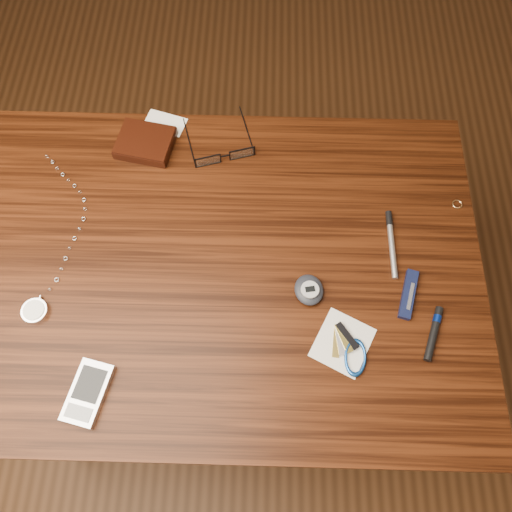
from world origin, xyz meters
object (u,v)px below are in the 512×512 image
(pda_phone, at_px, (88,393))
(pocket_knife, at_px, (408,294))
(wallet_and_card, at_px, (146,142))
(silver_pen, at_px, (391,239))
(notepad_keys, at_px, (349,350))
(desk, at_px, (221,283))
(pedometer, at_px, (309,290))
(eyeglasses, at_px, (224,154))
(pocket_watch, at_px, (37,303))

(pda_phone, distance_m, pocket_knife, 0.59)
(wallet_and_card, relative_size, silver_pen, 1.10)
(pocket_knife, distance_m, silver_pen, 0.11)
(notepad_keys, relative_size, silver_pen, 0.92)
(desk, xyz_separation_m, pda_phone, (-0.20, -0.24, 0.11))
(wallet_and_card, relative_size, pedometer, 2.26)
(eyeglasses, bearing_deg, wallet_and_card, 170.85)
(eyeglasses, xyz_separation_m, pocket_watch, (-0.32, -0.33, -0.01))
(eyeglasses, distance_m, pda_phone, 0.52)
(desk, distance_m, notepad_keys, 0.31)
(pocket_knife, bearing_deg, pedometer, 179.25)
(eyeglasses, relative_size, pda_phone, 1.39)
(eyeglasses, distance_m, pocket_watch, 0.46)
(pedometer, distance_m, pocket_knife, 0.18)
(wallet_and_card, bearing_deg, pda_phone, -94.33)
(eyeglasses, xyz_separation_m, pedometer, (0.17, -0.29, -0.00))
(pocket_knife, bearing_deg, wallet_and_card, 148.16)
(pda_phone, relative_size, pedometer, 1.69)
(pda_phone, bearing_deg, notepad_keys, 10.91)
(pda_phone, xyz_separation_m, notepad_keys, (0.44, 0.09, -0.00))
(notepad_keys, height_order, pocket_knife, pocket_knife)
(desk, xyz_separation_m, pocket_watch, (-0.32, -0.09, 0.11))
(silver_pen, bearing_deg, notepad_keys, -112.79)
(desk, xyz_separation_m, pocket_knife, (0.35, -0.06, 0.11))
(pocket_watch, relative_size, silver_pen, 2.57)
(pocket_watch, distance_m, silver_pen, 0.67)
(pda_phone, distance_m, silver_pen, 0.61)
(wallet_and_card, xyz_separation_m, pda_phone, (-0.04, -0.51, -0.00))
(pocket_watch, bearing_deg, pedometer, 4.31)
(pocket_watch, relative_size, pedometer, 5.25)
(desk, height_order, silver_pen, silver_pen)
(eyeglasses, distance_m, pocket_knife, 0.46)
(desk, bearing_deg, pedometer, -17.14)
(wallet_and_card, relative_size, eyeglasses, 0.96)
(notepad_keys, relative_size, pocket_knife, 1.32)
(pocket_knife, relative_size, silver_pen, 0.70)
(wallet_and_card, relative_size, notepad_keys, 1.20)
(pda_phone, height_order, notepad_keys, pda_phone)
(pocket_watch, xyz_separation_m, pedometer, (0.49, 0.04, 0.00))
(desk, xyz_separation_m, wallet_and_card, (-0.16, 0.27, 0.11))
(wallet_and_card, relative_size, pocket_knife, 1.59)
(notepad_keys, bearing_deg, desk, 146.37)
(pocket_knife, bearing_deg, pda_phone, -161.14)
(pocket_knife, height_order, silver_pen, pocket_knife)
(wallet_and_card, distance_m, eyeglasses, 0.17)
(wallet_and_card, height_order, eyeglasses, eyeglasses)
(pocket_knife, bearing_deg, pocket_watch, -177.05)
(pocket_watch, height_order, silver_pen, pocket_watch)
(pda_phone, xyz_separation_m, pedometer, (0.37, 0.19, 0.00))
(pda_phone, bearing_deg, silver_pen, 29.50)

